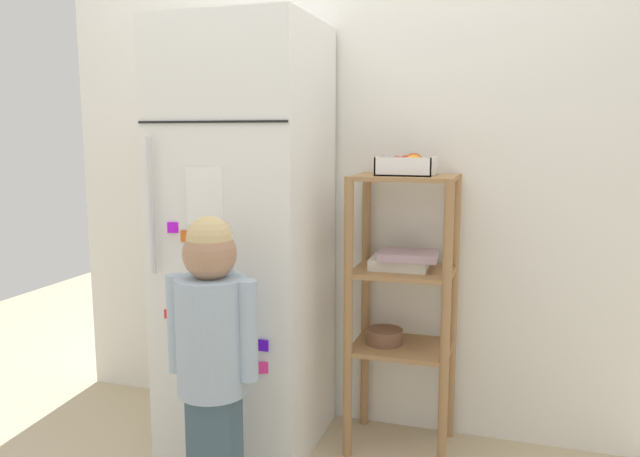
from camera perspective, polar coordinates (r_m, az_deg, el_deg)
name	(u,v)px	position (r m, az deg, el deg)	size (l,w,h in m)	color
ground_plane	(313,448)	(2.67, -0.64, -19.71)	(6.00, 6.00, 0.00)	tan
kitchen_wall_back	(336,174)	(2.67, 1.54, 5.07)	(2.57, 0.03, 2.20)	silver
refrigerator	(246,239)	(2.51, -6.89, -0.97)	(0.59, 0.59, 1.70)	white
child_standing	(212,335)	(2.10, -9.97, -9.68)	(0.33, 0.24, 1.01)	#445C6D
pantry_shelf_unit	(401,288)	(2.47, 7.56, -5.49)	(0.41, 0.33, 1.12)	#9E7247
fruit_bin	(408,165)	(2.38, 8.15, 5.81)	(0.22, 0.16, 0.09)	white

